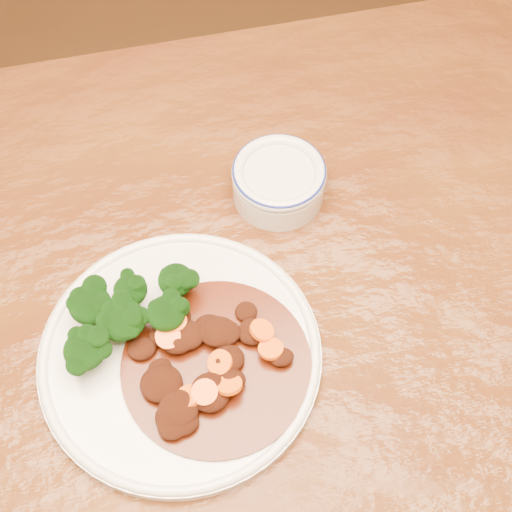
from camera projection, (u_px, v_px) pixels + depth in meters
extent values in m
plane|color=#4A2A12|center=(244.00, 480.00, 1.44)|extent=(4.00, 4.00, 0.00)
cube|color=#522C0E|center=(235.00, 322.00, 0.82)|extent=(1.51, 0.92, 0.04)
cylinder|color=silver|center=(181.00, 355.00, 0.77)|extent=(0.30, 0.30, 0.01)
torus|color=silver|center=(180.00, 352.00, 0.76)|extent=(0.30, 0.30, 0.01)
cylinder|color=#759E52|center=(123.00, 333.00, 0.76)|extent=(0.01, 0.01, 0.02)
ellipsoid|color=black|center=(120.00, 324.00, 0.74)|extent=(0.04, 0.04, 0.03)
cylinder|color=#759E52|center=(178.00, 290.00, 0.79)|extent=(0.01, 0.01, 0.02)
ellipsoid|color=black|center=(176.00, 280.00, 0.77)|extent=(0.04, 0.04, 0.03)
cylinder|color=#759E52|center=(89.00, 359.00, 0.75)|extent=(0.01, 0.01, 0.02)
ellipsoid|color=black|center=(85.00, 350.00, 0.73)|extent=(0.04, 0.04, 0.04)
cylinder|color=#759E52|center=(94.00, 315.00, 0.77)|extent=(0.01, 0.01, 0.02)
ellipsoid|color=black|center=(90.00, 304.00, 0.75)|extent=(0.05, 0.05, 0.04)
cylinder|color=#759E52|center=(133.00, 299.00, 0.78)|extent=(0.01, 0.01, 0.02)
ellipsoid|color=black|center=(130.00, 290.00, 0.77)|extent=(0.04, 0.04, 0.03)
cylinder|color=#759E52|center=(168.00, 323.00, 0.77)|extent=(0.01, 0.01, 0.02)
ellipsoid|color=black|center=(166.00, 314.00, 0.75)|extent=(0.04, 0.04, 0.03)
cylinder|color=#759E52|center=(128.00, 330.00, 0.76)|extent=(0.01, 0.01, 0.02)
ellipsoid|color=black|center=(124.00, 320.00, 0.74)|extent=(0.05, 0.05, 0.04)
cylinder|color=#4D1408|center=(216.00, 365.00, 0.75)|extent=(0.20, 0.20, 0.00)
ellipsoid|color=black|center=(282.00, 357.00, 0.74)|extent=(0.03, 0.02, 0.01)
ellipsoid|color=black|center=(182.00, 423.00, 0.71)|extent=(0.03, 0.03, 0.02)
ellipsoid|color=black|center=(173.00, 426.00, 0.71)|extent=(0.03, 0.03, 0.02)
ellipsoid|color=black|center=(178.00, 409.00, 0.71)|extent=(0.04, 0.04, 0.02)
ellipsoid|color=black|center=(160.00, 367.00, 0.74)|extent=(0.03, 0.02, 0.01)
ellipsoid|color=black|center=(246.00, 312.00, 0.78)|extent=(0.02, 0.02, 0.01)
ellipsoid|color=black|center=(188.00, 335.00, 0.75)|extent=(0.03, 0.03, 0.02)
ellipsoid|color=black|center=(210.00, 392.00, 0.72)|extent=(0.04, 0.04, 0.02)
ellipsoid|color=black|center=(142.00, 349.00, 0.75)|extent=(0.03, 0.03, 0.02)
ellipsoid|color=black|center=(178.00, 343.00, 0.75)|extent=(0.03, 0.03, 0.02)
ellipsoid|color=black|center=(218.00, 332.00, 0.75)|extent=(0.04, 0.04, 0.02)
ellipsoid|color=black|center=(233.00, 381.00, 0.73)|extent=(0.03, 0.02, 0.01)
ellipsoid|color=black|center=(228.00, 359.00, 0.74)|extent=(0.04, 0.03, 0.02)
ellipsoid|color=black|center=(161.00, 383.00, 0.73)|extent=(0.04, 0.04, 0.02)
ellipsoid|color=black|center=(253.00, 332.00, 0.76)|extent=(0.03, 0.03, 0.02)
ellipsoid|color=black|center=(161.00, 336.00, 0.76)|extent=(0.03, 0.02, 0.01)
ellipsoid|color=black|center=(208.00, 325.00, 0.76)|extent=(0.03, 0.02, 0.02)
ellipsoid|color=black|center=(225.00, 333.00, 0.75)|extent=(0.03, 0.03, 0.02)
ellipsoid|color=black|center=(177.00, 317.00, 0.76)|extent=(0.03, 0.03, 0.02)
ellipsoid|color=black|center=(171.00, 417.00, 0.71)|extent=(0.03, 0.03, 0.02)
cylinder|color=#E2500C|center=(271.00, 349.00, 0.74)|extent=(0.04, 0.04, 0.01)
cylinder|color=#E2500C|center=(174.00, 320.00, 0.75)|extent=(0.03, 0.03, 0.01)
cylinder|color=#E2500C|center=(188.00, 397.00, 0.71)|extent=(0.04, 0.04, 0.02)
cylinder|color=#E2500C|center=(229.00, 385.00, 0.72)|extent=(0.04, 0.04, 0.02)
cylinder|color=#E2500C|center=(168.00, 337.00, 0.74)|extent=(0.04, 0.04, 0.01)
cylinder|color=#E2500C|center=(205.00, 392.00, 0.71)|extent=(0.03, 0.03, 0.01)
cylinder|color=#E2500C|center=(262.00, 330.00, 0.75)|extent=(0.04, 0.04, 0.02)
cylinder|color=#E2500C|center=(220.00, 362.00, 0.74)|extent=(0.04, 0.04, 0.02)
cylinder|color=beige|center=(279.00, 185.00, 0.87)|extent=(0.11, 0.11, 0.04)
cylinder|color=beige|center=(279.00, 174.00, 0.85)|extent=(0.09, 0.09, 0.01)
torus|color=beige|center=(279.00, 172.00, 0.85)|extent=(0.11, 0.11, 0.01)
torus|color=navy|center=(279.00, 170.00, 0.84)|extent=(0.11, 0.11, 0.01)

